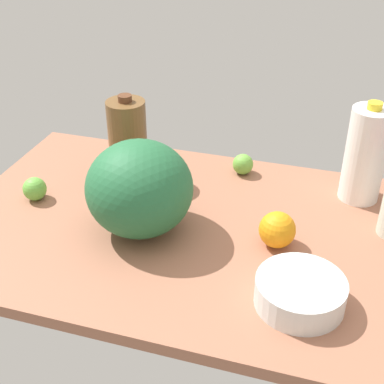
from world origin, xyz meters
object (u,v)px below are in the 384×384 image
(mixing_bowl, at_px, (300,292))
(lime_beside_bowl, at_px, (243,164))
(chocolate_milk_jug, at_px, (128,139))
(watermelon, at_px, (139,189))
(orange_by_jug, at_px, (277,230))
(milk_jug, at_px, (365,155))
(lime_loose, at_px, (35,189))

(mixing_bowl, xyz_separation_m, lime_beside_bowl, (-0.22, 0.49, -0.00))
(chocolate_milk_jug, bearing_deg, mixing_bowl, -36.15)
(watermelon, xyz_separation_m, chocolate_milk_jug, (-0.13, 0.24, -0.00))
(chocolate_milk_jug, xyz_separation_m, lime_beside_bowl, (0.31, 0.10, -0.08))
(mixing_bowl, bearing_deg, orange_by_jug, 112.83)
(mixing_bowl, bearing_deg, chocolate_milk_jug, 143.85)
(watermelon, xyz_separation_m, lime_beside_bowl, (0.18, 0.34, -0.09))
(milk_jug, relative_size, lime_beside_bowl, 4.57)
(chocolate_milk_jug, distance_m, orange_by_jug, 0.50)
(milk_jug, distance_m, watermelon, 0.59)
(lime_beside_bowl, height_order, orange_by_jug, orange_by_jug)
(mixing_bowl, bearing_deg, watermelon, 159.39)
(orange_by_jug, bearing_deg, lime_beside_bowl, 115.53)
(watermelon, bearing_deg, mixing_bowl, -20.61)
(watermelon, distance_m, lime_loose, 0.33)
(milk_jug, bearing_deg, chocolate_milk_jug, -174.05)
(mixing_bowl, xyz_separation_m, lime_loose, (-0.72, 0.19, 0.00))
(chocolate_milk_jug, relative_size, orange_by_jug, 2.81)
(lime_beside_bowl, xyz_separation_m, orange_by_jug, (0.15, -0.31, 0.01))
(lime_beside_bowl, relative_size, orange_by_jug, 0.69)
(lime_loose, bearing_deg, milk_jug, 17.52)
(lime_beside_bowl, distance_m, lime_loose, 0.58)
(watermelon, bearing_deg, lime_beside_bowl, 62.06)
(lime_loose, bearing_deg, watermelon, -7.68)
(mixing_bowl, xyz_separation_m, orange_by_jug, (-0.08, 0.18, 0.01))
(mixing_bowl, distance_m, milk_jug, 0.47)
(mixing_bowl, height_order, milk_jug, milk_jug)
(mixing_bowl, bearing_deg, milk_jug, 77.59)
(mixing_bowl, distance_m, orange_by_jug, 0.20)
(milk_jug, bearing_deg, lime_loose, -162.48)
(milk_jug, xyz_separation_m, orange_by_jug, (-0.18, -0.27, -0.08))
(orange_by_jug, bearing_deg, chocolate_milk_jug, 155.62)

